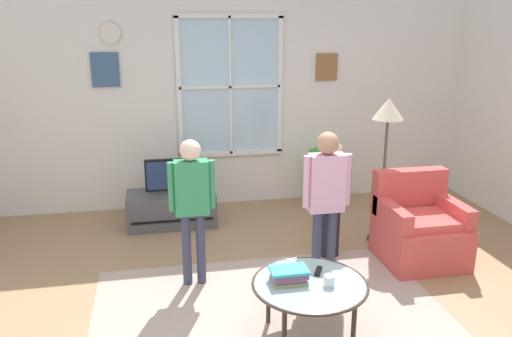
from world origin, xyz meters
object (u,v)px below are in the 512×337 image
at_px(book_stack, 289,275).
at_px(floor_lamp, 387,123).
at_px(tv_stand, 172,209).
at_px(remote_near_cup, 302,272).
at_px(remote_near_books, 318,271).
at_px(cup, 329,281).
at_px(person_pink_shirt, 326,192).
at_px(coffee_table, 310,286).
at_px(person_black_shirt, 333,186).
at_px(person_green_shirt, 192,196).
at_px(armchair, 419,229).
at_px(television, 170,175).
at_px(potted_plant_by_window, 319,173).

distance_m(book_stack, floor_lamp, 2.23).
relative_size(tv_stand, book_stack, 3.65).
distance_m(remote_near_cup, floor_lamp, 2.09).
distance_m(remote_near_books, remote_near_cup, 0.13).
height_order(cup, remote_near_cup, cup).
bearing_deg(person_pink_shirt, remote_near_cup, -122.23).
distance_m(coffee_table, book_stack, 0.17).
distance_m(person_black_shirt, person_green_shirt, 1.43).
bearing_deg(book_stack, floor_lamp, 46.80).
relative_size(tv_stand, person_pink_shirt, 0.72).
distance_m(remote_near_books, person_green_shirt, 1.29).
distance_m(armchair, coffee_table, 1.80).
relative_size(television, person_black_shirt, 0.47).
bearing_deg(person_green_shirt, remote_near_books, -43.98).
relative_size(television, book_stack, 2.03).
bearing_deg(cup, remote_near_books, 93.97).
relative_size(book_stack, person_black_shirt, 0.23).
xyz_separation_m(remote_near_books, potted_plant_by_window, (0.85, 2.60, -0.02)).
relative_size(armchair, remote_near_books, 6.21).
distance_m(tv_stand, armchair, 2.76).
distance_m(remote_near_books, person_pink_shirt, 0.79).
height_order(cup, person_black_shirt, person_black_shirt).
height_order(cup, potted_plant_by_window, potted_plant_by_window).
height_order(coffee_table, book_stack, book_stack).
xyz_separation_m(person_green_shirt, potted_plant_by_window, (1.74, 1.75, -0.40)).
height_order(remote_near_books, person_pink_shirt, person_pink_shirt).
bearing_deg(remote_near_cup, book_stack, -139.80).
distance_m(remote_near_cup, potted_plant_by_window, 2.76).
relative_size(armchair, coffee_table, 1.01).
bearing_deg(armchair, remote_near_cup, -148.50).
xyz_separation_m(armchair, book_stack, (-1.60, -1.01, 0.19)).
distance_m(cup, floor_lamp, 2.16).
height_order(television, person_green_shirt, person_green_shirt).
relative_size(remote_near_books, person_pink_shirt, 0.10).
relative_size(cup, remote_near_books, 0.58).
bearing_deg(tv_stand, armchair, -30.37).
xyz_separation_m(remote_near_cup, person_black_shirt, (0.63, 1.13, 0.28)).
bearing_deg(television, person_black_shirt, -36.97).
relative_size(remote_near_books, person_black_shirt, 0.12).
relative_size(armchair, person_green_shirt, 0.65).
xyz_separation_m(cup, floor_lamp, (1.16, 1.64, 0.80)).
relative_size(tv_stand, person_black_shirt, 0.84).
xyz_separation_m(person_pink_shirt, potted_plant_by_window, (0.60, 1.98, -0.44)).
height_order(remote_near_books, remote_near_cup, same).
height_order(remote_near_books, person_green_shirt, person_green_shirt).
bearing_deg(remote_near_books, person_green_shirt, 136.02).
bearing_deg(coffee_table, book_stack, 161.16).
distance_m(person_pink_shirt, potted_plant_by_window, 2.12).
relative_size(person_green_shirt, floor_lamp, 0.86).
bearing_deg(cup, television, 112.70).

